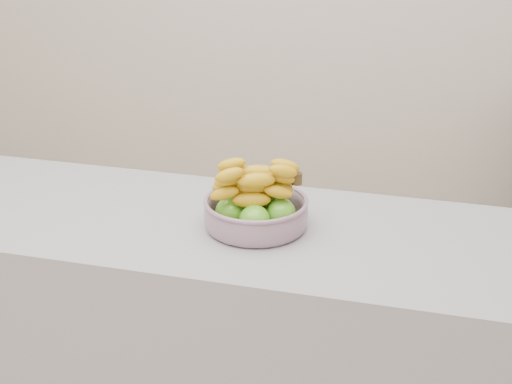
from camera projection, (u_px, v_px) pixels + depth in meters
counter at (170, 352)px, 2.12m from camera, size 2.00×0.60×0.90m
fruit_bowl at (256, 207)px, 1.86m from camera, size 0.27×0.27×0.17m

